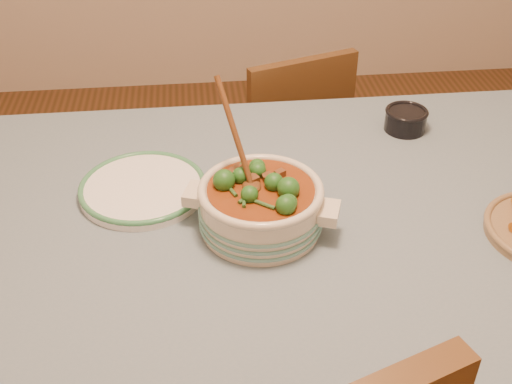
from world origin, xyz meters
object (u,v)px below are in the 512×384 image
dining_table (324,241)px  white_plate (143,188)px  stew_casserole (261,203)px  condiment_bowl (406,119)px  chair_far (287,141)px

dining_table → white_plate: (-0.42, 0.12, 0.11)m
stew_casserole → condiment_bowl: bearing=41.0°
dining_table → condiment_bowl: condiment_bowl is taller
stew_casserole → white_plate: size_ratio=0.90×
white_plate → chair_far: size_ratio=0.46×
chair_far → condiment_bowl: bearing=100.3°
stew_casserole → chair_far: bearing=77.2°
dining_table → stew_casserole: stew_casserole is taller
condiment_bowl → chair_far: condiment_bowl is taller
stew_casserole → white_plate: bearing=148.5°
dining_table → chair_far: (0.03, 0.80, -0.20)m
dining_table → white_plate: bearing=164.5°
white_plate → chair_far: (0.45, 0.68, -0.31)m
condiment_bowl → dining_table: bearing=-129.8°
stew_casserole → dining_table: bearing=15.6°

